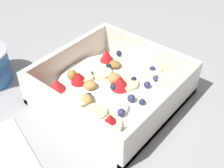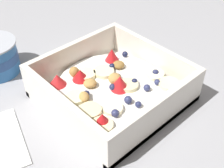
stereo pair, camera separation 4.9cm
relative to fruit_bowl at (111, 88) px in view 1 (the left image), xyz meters
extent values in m
plane|color=#9E9EA3|center=(0.02, -0.01, -0.02)|extent=(2.40, 2.40, 0.00)
cube|color=white|center=(0.00, 0.00, -0.02)|extent=(0.21, 0.21, 0.01)
cube|color=white|center=(0.00, -0.10, 0.01)|extent=(0.21, 0.01, 0.07)
cube|color=white|center=(0.00, 0.10, 0.01)|extent=(0.21, 0.01, 0.07)
cube|color=white|center=(-0.10, 0.00, 0.01)|extent=(0.01, 0.19, 0.07)
cube|color=white|center=(0.10, 0.00, 0.01)|extent=(0.01, 0.19, 0.07)
cylinder|color=white|center=(0.00, 0.00, 0.00)|extent=(0.19, 0.19, 0.02)
cylinder|color=#F4EAB7|center=(0.01, 0.03, 0.01)|extent=(0.05, 0.05, 0.01)
cylinder|color=beige|center=(-0.07, -0.06, 0.01)|extent=(0.05, 0.05, 0.01)
cylinder|color=#F4EAB7|center=(-0.01, 0.05, 0.01)|extent=(0.04, 0.04, 0.01)
cylinder|color=#F7EFC6|center=(-0.04, -0.04, 0.01)|extent=(0.04, 0.04, 0.01)
cylinder|color=beige|center=(0.02, -0.02, 0.01)|extent=(0.03, 0.03, 0.01)
cylinder|color=#F4EAB7|center=(-0.06, 0.01, 0.01)|extent=(0.04, 0.04, 0.01)
cylinder|color=#F4EAB7|center=(0.07, -0.03, 0.01)|extent=(0.04, 0.04, 0.01)
cylinder|color=beige|center=(0.07, -0.07, 0.01)|extent=(0.05, 0.05, 0.01)
cylinder|color=beige|center=(-0.07, -0.02, 0.01)|extent=(0.04, 0.04, 0.01)
cone|color=red|center=(0.05, 0.05, 0.02)|extent=(0.04, 0.04, 0.02)
cone|color=red|center=(-0.03, 0.05, 0.02)|extent=(0.03, 0.03, 0.02)
cone|color=red|center=(-0.07, -0.05, 0.02)|extent=(0.04, 0.04, 0.02)
cone|color=red|center=(-0.06, 0.06, 0.02)|extent=(0.04, 0.04, 0.02)
cone|color=red|center=(0.01, -0.01, 0.02)|extent=(0.03, 0.03, 0.03)
sphere|color=#191E3D|center=(0.03, 0.03, 0.01)|extent=(0.01, 0.01, 0.01)
sphere|color=#191E3D|center=(0.08, 0.05, 0.01)|extent=(0.01, 0.01, 0.01)
sphere|color=#191E3D|center=(0.01, -0.01, 0.01)|extent=(0.01, 0.01, 0.01)
sphere|color=#23284C|center=(0.00, -0.01, 0.01)|extent=(0.01, 0.01, 0.01)
sphere|color=navy|center=(0.06, -0.05, 0.01)|extent=(0.01, 0.01, 0.01)
sphere|color=#23284C|center=(0.02, 0.00, 0.01)|extent=(0.01, 0.01, 0.01)
sphere|color=navy|center=(-0.04, -0.06, 0.01)|extent=(0.01, 0.01, 0.01)
sphere|color=#23284C|center=(-0.05, 0.01, 0.01)|extent=(0.01, 0.01, 0.01)
sphere|color=#191E3D|center=(0.03, -0.02, 0.01)|extent=(0.01, 0.01, 0.01)
sphere|color=navy|center=(-0.01, -0.05, 0.01)|extent=(0.01, 0.01, 0.01)
sphere|color=#23284C|center=(0.08, -0.03, 0.01)|extent=(0.01, 0.01, 0.01)
sphere|color=navy|center=(0.03, -0.05, 0.01)|extent=(0.01, 0.01, 0.01)
sphere|color=#23284C|center=(0.00, -0.07, 0.01)|extent=(0.01, 0.01, 0.01)
ellipsoid|color=#AD7F42|center=(-0.03, 0.06, 0.01)|extent=(0.02, 0.02, 0.02)
ellipsoid|color=tan|center=(-0.03, 0.02, 0.01)|extent=(0.03, 0.03, 0.01)
ellipsoid|color=tan|center=(0.01, 0.00, 0.01)|extent=(0.03, 0.03, 0.02)
ellipsoid|color=tan|center=(-0.05, 0.00, 0.01)|extent=(0.02, 0.03, 0.01)
ellipsoid|color=olive|center=(0.04, 0.03, 0.01)|extent=(0.03, 0.03, 0.01)
ellipsoid|color=silver|center=(0.17, 0.00, -0.02)|extent=(0.04, 0.05, 0.01)
cylinder|color=silver|center=(0.15, 0.08, -0.02)|extent=(0.04, 0.12, 0.01)
camera|label=1|loc=(-0.29, -0.24, 0.32)|focal=46.99mm
camera|label=2|loc=(-0.25, -0.27, 0.32)|focal=46.99mm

